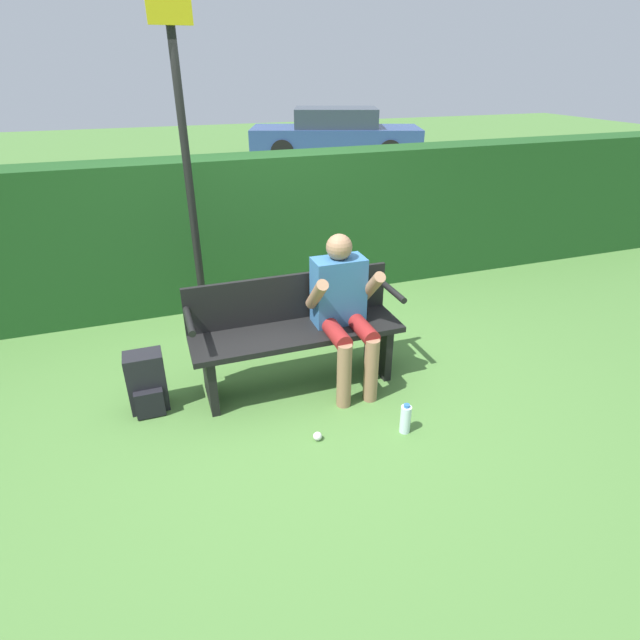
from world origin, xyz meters
The scene contains 9 objects.
ground_plane centered at (0.00, 0.00, 0.00)m, with size 40.00×40.00×0.00m, color #4C7A38.
hedge_back centered at (0.00, 1.87, 0.76)m, with size 12.00×0.48×1.52m.
park_bench centered at (0.00, 0.06, 0.47)m, with size 1.65×0.46×0.88m.
person_seated centered at (0.35, -0.06, 0.69)m, with size 0.54×0.59×1.22m.
backpack centered at (-1.15, 0.07, 0.22)m, with size 0.27×0.26×0.47m.
water_bottle centered at (0.54, -0.82, 0.11)m, with size 0.08×0.08×0.23m.
signpost centered at (-0.58, 1.20, 1.58)m, with size 0.33×0.09×2.87m.
parked_car centered at (4.20, 10.15, 0.62)m, with size 4.83×3.11×1.30m.
litter_crumple centered at (-0.08, -0.70, 0.03)m, with size 0.06×0.06×0.06m.
Camera 1 is at (-0.96, -3.26, 2.33)m, focal length 28.00 mm.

